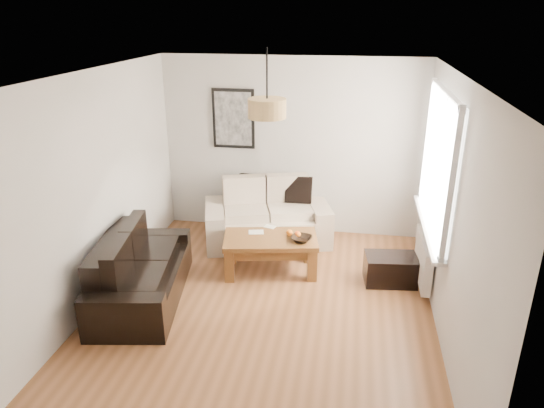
% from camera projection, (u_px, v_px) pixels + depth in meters
% --- Properties ---
extents(floor, '(4.50, 4.50, 0.00)m').
position_uv_depth(floor, '(263.00, 308.00, 5.61)').
color(floor, brown).
rests_on(floor, ground).
extents(ceiling, '(3.80, 4.50, 0.00)m').
position_uv_depth(ceiling, '(261.00, 75.00, 4.66)').
color(ceiling, white).
rests_on(ceiling, floor).
extents(wall_back, '(3.80, 0.04, 2.60)m').
position_uv_depth(wall_back, '(291.00, 147.00, 7.20)').
color(wall_back, silver).
rests_on(wall_back, floor).
extents(wall_front, '(3.80, 0.04, 2.60)m').
position_uv_depth(wall_front, '(194.00, 332.00, 3.07)').
color(wall_front, silver).
rests_on(wall_front, floor).
extents(wall_left, '(0.04, 4.50, 2.60)m').
position_uv_depth(wall_left, '(94.00, 192.00, 5.44)').
color(wall_left, silver).
rests_on(wall_left, floor).
extents(wall_right, '(0.04, 4.50, 2.60)m').
position_uv_depth(wall_right, '(452.00, 215.00, 4.84)').
color(wall_right, silver).
rests_on(wall_right, floor).
extents(window_bay, '(0.14, 1.90, 1.60)m').
position_uv_depth(window_bay, '(440.00, 162.00, 5.46)').
color(window_bay, white).
rests_on(window_bay, wall_right).
extents(radiator, '(0.10, 0.90, 0.52)m').
position_uv_depth(radiator, '(424.00, 259.00, 5.92)').
color(radiator, white).
rests_on(radiator, wall_right).
extents(poster, '(0.62, 0.04, 0.87)m').
position_uv_depth(poster, '(234.00, 119.00, 7.16)').
color(poster, black).
rests_on(poster, wall_back).
extents(pendant_shade, '(0.40, 0.40, 0.20)m').
position_uv_depth(pendant_shade, '(267.00, 108.00, 5.07)').
color(pendant_shade, tan).
rests_on(pendant_shade, ceiling).
extents(loveseat_cream, '(1.97, 1.43, 0.88)m').
position_uv_depth(loveseat_cream, '(267.00, 212.00, 7.13)').
color(loveseat_cream, beige).
rests_on(loveseat_cream, floor).
extents(sofa_leather, '(1.15, 1.90, 0.77)m').
position_uv_depth(sofa_leather, '(141.00, 269.00, 5.68)').
color(sofa_leather, black).
rests_on(sofa_leather, floor).
extents(coffee_table, '(1.28, 0.85, 0.48)m').
position_uv_depth(coffee_table, '(270.00, 254.00, 6.34)').
color(coffee_table, brown).
rests_on(coffee_table, floor).
extents(ottoman, '(0.67, 0.47, 0.36)m').
position_uv_depth(ottoman, '(390.00, 269.00, 6.10)').
color(ottoman, black).
rests_on(ottoman, floor).
extents(cushion_left, '(0.39, 0.16, 0.38)m').
position_uv_depth(cushion_left, '(252.00, 187.00, 7.26)').
color(cushion_left, black).
rests_on(cushion_left, loveseat_cream).
extents(cushion_right, '(0.39, 0.12, 0.39)m').
position_uv_depth(cushion_right, '(299.00, 190.00, 7.15)').
color(cushion_right, black).
rests_on(cushion_right, loveseat_cream).
extents(fruit_bowl, '(0.30, 0.30, 0.06)m').
position_uv_depth(fruit_bowl, '(301.00, 239.00, 6.14)').
color(fruit_bowl, black).
rests_on(fruit_bowl, coffee_table).
extents(orange_a, '(0.10, 0.10, 0.08)m').
position_uv_depth(orange_a, '(297.00, 234.00, 6.24)').
color(orange_a, '#E44813').
rests_on(orange_a, fruit_bowl).
extents(orange_b, '(0.09, 0.09, 0.07)m').
position_uv_depth(orange_b, '(298.00, 234.00, 6.24)').
color(orange_b, orange).
rests_on(orange_b, fruit_bowl).
extents(orange_c, '(0.09, 0.09, 0.08)m').
position_uv_depth(orange_c, '(289.00, 233.00, 6.29)').
color(orange_c, orange).
rests_on(orange_c, fruit_bowl).
extents(papers, '(0.22, 0.17, 0.01)m').
position_uv_depth(papers, '(256.00, 232.00, 6.39)').
color(papers, white).
rests_on(papers, coffee_table).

